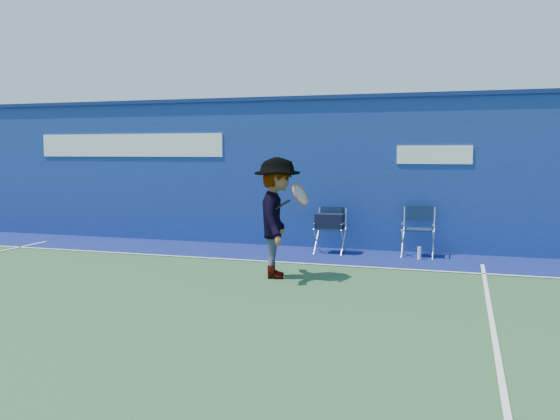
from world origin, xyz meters
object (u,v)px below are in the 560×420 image
(directors_chair_right, at_px, (418,241))
(tennis_player, at_px, (277,218))
(directors_chair_left, at_px, (330,234))
(water_bottle, at_px, (419,253))

(directors_chair_right, bearing_deg, tennis_player, -127.72)
(directors_chair_right, height_order, tennis_player, tennis_player)
(directors_chair_left, height_order, tennis_player, tennis_player)
(directors_chair_left, relative_size, directors_chair_right, 0.95)
(water_bottle, bearing_deg, directors_chair_right, 98.58)
(directors_chair_left, height_order, directors_chair_right, directors_chair_right)
(water_bottle, bearing_deg, directors_chair_left, 173.41)
(directors_chair_left, distance_m, tennis_player, 2.49)
(directors_chair_right, xyz_separation_m, water_bottle, (0.05, -0.33, -0.18))
(water_bottle, distance_m, tennis_player, 3.10)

